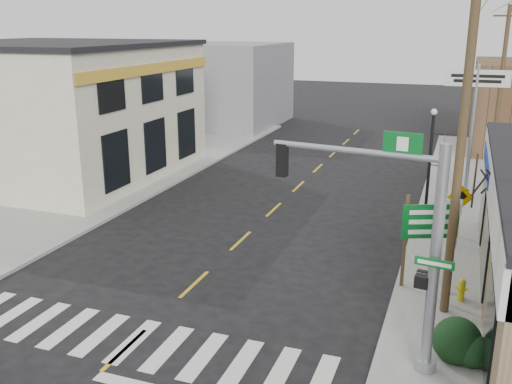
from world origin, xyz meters
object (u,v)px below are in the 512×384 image
(guide_sign, at_px, (429,231))
(utility_pole_near, at_px, (461,148))
(utility_pole_far, at_px, (500,88))
(lamp_post, at_px, (431,160))
(fire_hydrant, at_px, (462,289))
(traffic_signal_pole, at_px, (406,234))
(bare_tree, at_px, (500,170))
(dance_center_sign, at_px, (476,95))

(guide_sign, relative_size, utility_pole_near, 0.32)
(utility_pole_near, bearing_deg, utility_pole_far, 78.37)
(guide_sign, distance_m, lamp_post, 5.91)
(fire_hydrant, bearing_deg, utility_pole_far, 85.69)
(traffic_signal_pole, height_order, guide_sign, traffic_signal_pole)
(guide_sign, bearing_deg, fire_hydrant, -42.25)
(fire_hydrant, distance_m, utility_pole_near, 4.44)
(bare_tree, bearing_deg, utility_pole_far, 87.94)
(lamp_post, relative_size, utility_pole_far, 0.54)
(bare_tree, bearing_deg, guide_sign, -152.96)
(lamp_post, height_order, utility_pole_near, utility_pole_near)
(lamp_post, xyz_separation_m, utility_pole_near, (1.00, -7.05, 1.97))
(traffic_signal_pole, height_order, dance_center_sign, dance_center_sign)
(guide_sign, bearing_deg, dance_center_sign, 62.39)
(bare_tree, distance_m, utility_pole_far, 15.53)
(fire_hydrant, height_order, lamp_post, lamp_post)
(guide_sign, bearing_deg, utility_pole_far, 59.59)
(fire_hydrant, height_order, dance_center_sign, dance_center_sign)
(guide_sign, height_order, dance_center_sign, dance_center_sign)
(lamp_post, bearing_deg, guide_sign, -85.61)
(dance_center_sign, distance_m, utility_pole_far, 4.98)
(traffic_signal_pole, relative_size, lamp_post, 1.18)
(lamp_post, bearing_deg, utility_pole_near, -81.15)
(fire_hydrant, height_order, utility_pole_far, utility_pole_far)
(traffic_signal_pole, distance_m, utility_pole_near, 3.56)
(fire_hydrant, xyz_separation_m, utility_pole_near, (-0.43, -0.83, 4.34))
(lamp_post, relative_size, utility_pole_near, 0.51)
(bare_tree, height_order, utility_pole_far, utility_pole_far)
(lamp_post, xyz_separation_m, dance_center_sign, (1.44, 5.75, 1.87))
(dance_center_sign, xyz_separation_m, utility_pole_far, (1.26, 4.82, -0.13))
(lamp_post, height_order, dance_center_sign, dance_center_sign)
(fire_hydrant, relative_size, utility_pole_far, 0.08)
(lamp_post, distance_m, bare_tree, 5.46)
(traffic_signal_pole, relative_size, guide_sign, 1.89)
(traffic_signal_pole, bearing_deg, utility_pole_far, 90.46)
(dance_center_sign, height_order, utility_pole_far, utility_pole_far)
(lamp_post, distance_m, utility_pole_far, 11.05)
(traffic_signal_pole, bearing_deg, bare_tree, 76.01)
(fire_hydrant, height_order, utility_pole_near, utility_pole_near)
(utility_pole_far, bearing_deg, utility_pole_near, -97.79)
(guide_sign, relative_size, lamp_post, 0.62)
(traffic_signal_pole, height_order, fire_hydrant, traffic_signal_pole)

